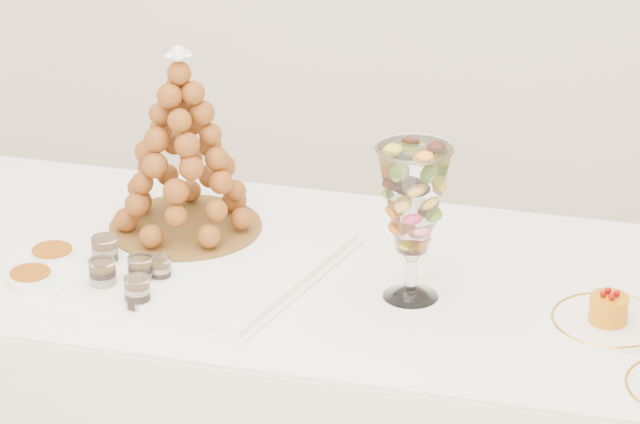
# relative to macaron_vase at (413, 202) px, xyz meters

# --- Properties ---
(lace_tray) EXTENTS (0.77, 0.66, 0.02)m
(lace_tray) POSITION_rel_macaron_vase_xyz_m (-0.54, 0.07, -0.20)
(lace_tray) COLOR white
(lace_tray) RESTS_ON buffet_table
(macaron_vase) EXTENTS (0.15, 0.15, 0.32)m
(macaron_vase) POSITION_rel_macaron_vase_xyz_m (0.00, 0.00, 0.00)
(macaron_vase) COLOR white
(macaron_vase) RESTS_ON buffet_table
(cake_plate) EXTENTS (0.23, 0.23, 0.01)m
(cake_plate) POSITION_rel_macaron_vase_xyz_m (0.40, -0.03, -0.20)
(cake_plate) COLOR white
(cake_plate) RESTS_ON buffet_table
(verrine_a) EXTENTS (0.06, 0.06, 0.07)m
(verrine_a) POSITION_rel_macaron_vase_xyz_m (-0.64, -0.02, -0.17)
(verrine_a) COLOR white
(verrine_a) RESTS_ON buffet_table
(verrine_b) EXTENTS (0.06, 0.06, 0.07)m
(verrine_b) POSITION_rel_macaron_vase_xyz_m (-0.54, -0.08, -0.17)
(verrine_b) COLOR white
(verrine_b) RESTS_ON buffet_table
(verrine_c) EXTENTS (0.06, 0.06, 0.06)m
(verrine_c) POSITION_rel_macaron_vase_xyz_m (-0.51, -0.06, -0.18)
(verrine_c) COLOR white
(verrine_c) RESTS_ON buffet_table
(verrine_d) EXTENTS (0.06, 0.06, 0.07)m
(verrine_d) POSITION_rel_macaron_vase_xyz_m (-0.61, -0.12, -0.17)
(verrine_d) COLOR white
(verrine_d) RESTS_ON buffet_table
(verrine_e) EXTENTS (0.06, 0.06, 0.07)m
(verrine_e) POSITION_rel_macaron_vase_xyz_m (-0.52, -0.17, -0.17)
(verrine_e) COLOR white
(verrine_e) RESTS_ON buffet_table
(ramekin_back) EXTENTS (0.10, 0.10, 0.03)m
(ramekin_back) POSITION_rel_macaron_vase_xyz_m (-0.76, -0.01, -0.19)
(ramekin_back) COLOR white
(ramekin_back) RESTS_ON buffet_table
(ramekin_front) EXTENTS (0.09, 0.09, 0.03)m
(ramekin_front) POSITION_rel_macaron_vase_xyz_m (-0.76, -0.12, -0.19)
(ramekin_front) COLOR white
(ramekin_front) RESTS_ON buffet_table
(croquembouche) EXTENTS (0.33, 0.33, 0.41)m
(croquembouche) POSITION_rel_macaron_vase_xyz_m (-0.52, 0.17, 0.01)
(croquembouche) COLOR brown
(croquembouche) RESTS_ON lace_tray
(mousse_cake) EXTENTS (0.08, 0.08, 0.07)m
(mousse_cake) POSITION_rel_macaron_vase_xyz_m (0.39, -0.04, -0.17)
(mousse_cake) COLOR #CC6F09
(mousse_cake) RESTS_ON cake_plate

